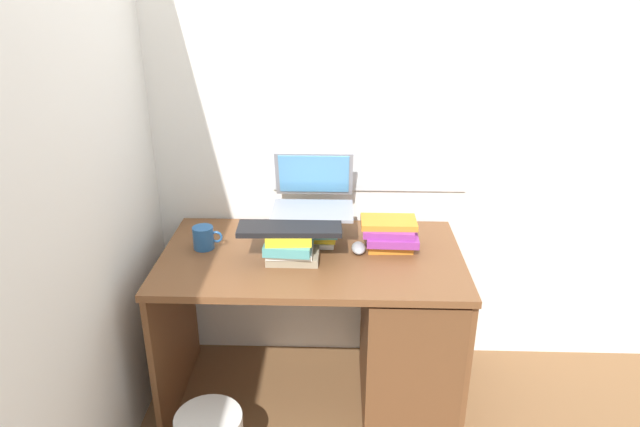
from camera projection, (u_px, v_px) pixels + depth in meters
ground_plane at (312, 395)px, 2.73m from camera, size 6.00×6.00×0.00m
wall_back at (316, 104)px, 2.59m from camera, size 6.00×0.06×2.60m
wall_left at (111, 125)px, 2.24m from camera, size 0.05×6.00×2.60m
desk at (384, 327)px, 2.53m from camera, size 1.27×0.72×0.75m
book_stack_tall at (312, 227)px, 2.51m from camera, size 0.25×0.20×0.14m
book_stack_keyboard_riser at (290, 246)px, 2.36m from camera, size 0.22×0.18×0.13m
book_stack_side at (390, 234)px, 2.46m from camera, size 0.24×0.19×0.13m
laptop at (314, 195)px, 2.53m from camera, size 0.35×0.31×0.23m
keyboard at (290, 229)px, 2.33m from camera, size 0.42×0.15×0.02m
computer_mouse at (359, 248)px, 2.45m from camera, size 0.06×0.10×0.04m
mug at (204, 238)px, 2.47m from camera, size 0.13×0.09×0.10m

